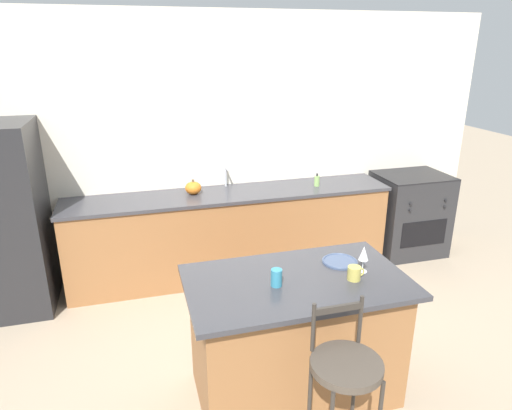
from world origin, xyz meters
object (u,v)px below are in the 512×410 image
at_px(tumbler_cup, 276,278).
at_px(soap_bottle, 317,181).
at_px(bar_stool_near, 345,382).
at_px(pumpkin_decoration, 193,188).
at_px(coffee_mug, 354,273).
at_px(oven_range, 408,214).
at_px(wine_glass, 364,254).
at_px(dinner_plate, 340,261).

relative_size(tumbler_cup, soap_bottle, 0.84).
xyz_separation_m(bar_stool_near, pumpkin_decoration, (-0.45, 2.58, 0.39)).
bearing_deg(coffee_mug, oven_range, 48.22).
bearing_deg(wine_glass, pumpkin_decoration, 114.14).
bearing_deg(pumpkin_decoration, oven_range, -1.60).
height_order(oven_range, wine_glass, wine_glass).
xyz_separation_m(coffee_mug, pumpkin_decoration, (-0.77, 2.03, 0.04)).
bearing_deg(coffee_mug, dinner_plate, 85.98).
distance_m(dinner_plate, coffee_mug, 0.26).
height_order(dinner_plate, coffee_mug, coffee_mug).
bearing_deg(tumbler_cup, pumpkin_decoration, 97.12).
xyz_separation_m(bar_stool_near, tumbler_cup, (-0.20, 0.62, 0.36)).
distance_m(oven_range, coffee_mug, 2.67).
distance_m(oven_range, soap_bottle, 1.30).
relative_size(bar_stool_near, soap_bottle, 7.56).
bearing_deg(soap_bottle, coffee_mug, -105.90).
bearing_deg(oven_range, pumpkin_decoration, 178.40).
bearing_deg(coffee_mug, wine_glass, 38.47).
bearing_deg(tumbler_cup, coffee_mug, -6.68).
distance_m(oven_range, wine_glass, 2.56).
distance_m(oven_range, dinner_plate, 2.47).
distance_m(oven_range, pumpkin_decoration, 2.57).
relative_size(coffee_mug, tumbler_cup, 1.04).
bearing_deg(tumbler_cup, wine_glass, 2.06).
bearing_deg(wine_glass, tumbler_cup, -177.94).
height_order(wine_glass, pumpkin_decoration, wine_glass).
height_order(dinner_plate, soap_bottle, soap_bottle).
height_order(tumbler_cup, pumpkin_decoration, pumpkin_decoration).
bearing_deg(pumpkin_decoration, tumbler_cup, -82.88).
bearing_deg(bar_stool_near, pumpkin_decoration, 99.85).
height_order(bar_stool_near, wine_glass, wine_glass).
xyz_separation_m(dinner_plate, coffee_mug, (-0.02, -0.25, 0.04)).
distance_m(wine_glass, coffee_mug, 0.16).
bearing_deg(wine_glass, bar_stool_near, -123.55).
relative_size(wine_glass, tumbler_cup, 1.64).
bearing_deg(wine_glass, oven_range, 48.75).
height_order(oven_range, coffee_mug, coffee_mug).
bearing_deg(wine_glass, soap_bottle, 76.45).
height_order(oven_range, bar_stool_near, bar_stool_near).
relative_size(oven_range, tumbler_cup, 8.25).
bearing_deg(oven_range, wine_glass, -131.25).
height_order(coffee_mug, pumpkin_decoration, pumpkin_decoration).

